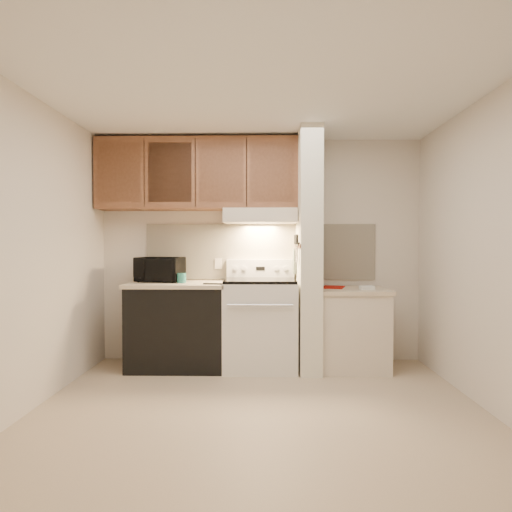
{
  "coord_description": "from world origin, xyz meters",
  "views": [
    {
      "loc": [
        0.03,
        -3.38,
        1.31
      ],
      "look_at": [
        -0.04,
        0.75,
        1.2
      ],
      "focal_mm": 30.0,
      "sensor_mm": 36.0,
      "label": 1
    }
  ],
  "objects": [
    {
      "name": "teal_jar",
      "position": [
        -0.83,
        1.11,
        0.96
      ],
      "size": [
        0.13,
        0.13,
        0.11
      ],
      "primitive_type": "cylinder",
      "rotation": [
        0.0,
        0.0,
        -0.4
      ],
      "color": "#246C63",
      "rests_on": "left_countertop"
    },
    {
      "name": "cab_door_c",
      "position": [
        -0.42,
        1.17,
        2.08
      ],
      "size": [
        0.46,
        0.01,
        0.63
      ],
      "primitive_type": "cube",
      "color": "brown",
      "rests_on": "upper_cabinets"
    },
    {
      "name": "white_box",
      "position": [
        1.1,
        1.05,
        0.87
      ],
      "size": [
        0.15,
        0.11,
        0.04
      ],
      "primitive_type": "cube",
      "rotation": [
        0.0,
        0.0,
        0.12
      ],
      "color": "white",
      "rests_on": "right_countertop"
    },
    {
      "name": "knife_handle_e",
      "position": [
        0.38,
        1.27,
        1.37
      ],
      "size": [
        0.02,
        0.02,
        0.1
      ],
      "primitive_type": "cylinder",
      "color": "black",
      "rests_on": "knife_strip"
    },
    {
      "name": "oven_mitt",
      "position": [
        0.38,
        1.32,
        1.13
      ],
      "size": [
        0.03,
        0.11,
        0.27
      ],
      "primitive_type": "cube",
      "color": "slate",
      "rests_on": "partition_pillar"
    },
    {
      "name": "dishwasher_front",
      "position": [
        -0.88,
        1.17,
        0.43
      ],
      "size": [
        1.0,
        0.63,
        0.87
      ],
      "primitive_type": "cube",
      "color": "black",
      "rests_on": "floor"
    },
    {
      "name": "ceiling",
      "position": [
        0.0,
        0.0,
        2.5
      ],
      "size": [
        3.6,
        3.6,
        0.0
      ],
      "primitive_type": "plane",
      "rotation": [
        3.14,
        0.0,
        0.0
      ],
      "color": "white",
      "rests_on": "wall_back"
    },
    {
      "name": "oven_handle",
      "position": [
        0.0,
        0.8,
        0.72
      ],
      "size": [
        0.65,
        0.02,
        0.02
      ],
      "primitive_type": "cylinder",
      "rotation": [
        0.0,
        1.57,
        0.0
      ],
      "color": "silver",
      "rests_on": "range_body"
    },
    {
      "name": "red_folder",
      "position": [
        0.79,
        1.25,
        0.85
      ],
      "size": [
        0.3,
        0.35,
        0.01
      ],
      "primitive_type": "cube",
      "rotation": [
        0.0,
        0.0,
        -0.29
      ],
      "color": "#A10F05",
      "rests_on": "right_countertop"
    },
    {
      "name": "upper_cabinets",
      "position": [
        -0.69,
        1.32,
        2.08
      ],
      "size": [
        2.18,
        0.33,
        0.77
      ],
      "primitive_type": "cube",
      "color": "brown",
      "rests_on": "wall_back"
    },
    {
      "name": "floor",
      "position": [
        0.0,
        0.0,
        0.0
      ],
      "size": [
        3.6,
        3.6,
        0.0
      ],
      "primitive_type": "plane",
      "color": "tan",
      "rests_on": "ground"
    },
    {
      "name": "cab_door_b",
      "position": [
        -0.96,
        1.17,
        2.08
      ],
      "size": [
        0.46,
        0.01,
        0.63
      ],
      "primitive_type": "cube",
      "color": "brown",
      "rests_on": "upper_cabinets"
    },
    {
      "name": "cooktop",
      "position": [
        0.0,
        1.16,
        0.94
      ],
      "size": [
        0.74,
        0.64,
        0.03
      ],
      "primitive_type": "cube",
      "color": "black",
      "rests_on": "range_body"
    },
    {
      "name": "hood_lip",
      "position": [
        0.0,
        1.07,
        1.58
      ],
      "size": [
        0.78,
        0.04,
        0.06
      ],
      "primitive_type": "cube",
      "color": "beige",
      "rests_on": "range_hood"
    },
    {
      "name": "range_display",
      "position": [
        0.0,
        1.4,
        1.05
      ],
      "size": [
        0.1,
        0.01,
        0.04
      ],
      "primitive_type": "cube",
      "color": "black",
      "rests_on": "range_backguard"
    },
    {
      "name": "range_knob_left_outer",
      "position": [
        -0.28,
        1.4,
        1.05
      ],
      "size": [
        0.05,
        0.02,
        0.05
      ],
      "primitive_type": "cylinder",
      "rotation": [
        1.57,
        0.0,
        0.0
      ],
      "color": "silver",
      "rests_on": "range_backguard"
    },
    {
      "name": "range_hood",
      "position": [
        0.0,
        1.28,
        1.62
      ],
      "size": [
        0.78,
        0.44,
        0.15
      ],
      "primitive_type": "cube",
      "color": "beige",
      "rests_on": "upper_cabinets"
    },
    {
      "name": "wall_left",
      "position": [
        -1.8,
        0.0,
        1.25
      ],
      "size": [
        0.02,
        3.0,
        2.5
      ],
      "primitive_type": "cube",
      "color": "beige",
      "rests_on": "floor"
    },
    {
      "name": "partition_pillar",
      "position": [
        0.51,
        1.15,
        1.25
      ],
      "size": [
        0.22,
        0.7,
        2.5
      ],
      "primitive_type": "cube",
      "color": "silver",
      "rests_on": "floor"
    },
    {
      "name": "range_knob_left_inner",
      "position": [
        -0.18,
        1.4,
        1.05
      ],
      "size": [
        0.05,
        0.02,
        0.05
      ],
      "primitive_type": "cylinder",
      "rotation": [
        1.57,
        0.0,
        0.0
      ],
      "color": "silver",
      "rests_on": "range_backguard"
    },
    {
      "name": "microwave",
      "position": [
        -1.1,
        1.27,
        1.04
      ],
      "size": [
        0.53,
        0.4,
        0.27
      ],
      "primitive_type": "imported",
      "rotation": [
        0.0,
        0.0,
        -0.16
      ],
      "color": "black",
      "rests_on": "left_countertop"
    },
    {
      "name": "knife_blade_e",
      "position": [
        0.38,
        1.25,
        1.21
      ],
      "size": [
        0.01,
        0.04,
        0.18
      ],
      "primitive_type": "cube",
      "color": "silver",
      "rests_on": "knife_strip"
    },
    {
      "name": "knife_blade_c",
      "position": [
        0.38,
        1.09,
        1.2
      ],
      "size": [
        0.01,
        0.04,
        0.2
      ],
      "primitive_type": "cube",
      "color": "silver",
      "rests_on": "knife_strip"
    },
    {
      "name": "knife_handle_d",
      "position": [
        0.38,
        1.19,
        1.37
      ],
      "size": [
        0.02,
        0.02,
        0.1
      ],
      "primitive_type": "cylinder",
      "color": "black",
      "rests_on": "knife_strip"
    },
    {
      "name": "left_countertop",
      "position": [
        -0.88,
        1.17,
        0.89
      ],
      "size": [
        1.04,
        0.67,
        0.04
      ],
      "primitive_type": "cube",
      "color": "beige",
      "rests_on": "dishwasher_front"
    },
    {
      "name": "spoon_rest",
      "position": [
        -0.48,
        0.97,
        0.92
      ],
      "size": [
        0.2,
        0.09,
        0.01
      ],
      "primitive_type": "cube",
      "rotation": [
        0.0,
        0.0,
        -0.17
      ],
      "color": "black",
      "rests_on": "left_countertop"
    },
    {
      "name": "range_body",
      "position": [
        0.0,
        1.16,
        0.46
      ],
      "size": [
        0.76,
        0.65,
        0.92
      ],
      "primitive_type": "cube",
      "color": "silver",
      "rests_on": "floor"
    },
    {
      "name": "knife_handle_a",
      "position": [
        0.38,
        0.95,
        1.37
      ],
      "size": [
        0.02,
        0.02,
        0.1
      ],
      "primitive_type": "cylinder",
      "color": "black",
      "rests_on": "knife_strip"
    },
    {
      "name": "cab_door_d",
      "position": [
        0.13,
        1.17,
        2.08
      ],
      "size": [
        0.46,
        0.01,
        0.63
      ],
      "primitive_type": "cube",
      "color": "brown",
      "rests_on": "upper_cabinets"
    },
    {
      "name": "right_cab_base",
      "position": [
        0.97,
        1.15,
        0.4
      ],
      "size": [
        0.7,
        0.6,
        0.81
      ],
      "primitive_type": "cube",
      "color": "beige",
      "rests_on": "floor"
    },
    {
      "name": "cab_gap_a",
      "position": [
        -1.23,
        1.16,
        2.08
      ],
      "size": [
        0.01,
        0.01,
        0.73
      ],
      "primitive_type": "cube",
      "color": "black",
      "rests_on": "upper_cabinets"
    },
    {
      "name": "range_knob_right_inner",
      "position": [
        0.18,
        1.4,
        1.05
      ],
      "size": [
        0.05,
        0.02,
        0.05
      ],
      "primitive_type": "cylinder",
      "rotation": [
        1.57,
        0.0,
        0.0
      ],
      "color": "silver",
      "rests_on": "range_backguard"
    },
    {
      "name": "wall_back",
      "position": [
        0.0,
        1.5,
        1.25
      ],
      "size": [
        3.6,
        2.5,
        0.02
      ],
      "primitive_type": "cube",
      "rotation": [
        1.57,
        0.0,
        0.0
      ],
      "color": "beige",
      "rests_on": "floor"
    },
    {
      "name": "outlet",
      "position": [
        -0.48,
        1.48,
        1.1
      ],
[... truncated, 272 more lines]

